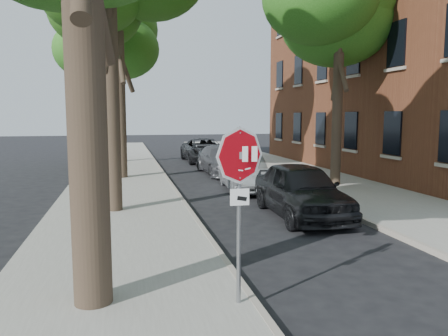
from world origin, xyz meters
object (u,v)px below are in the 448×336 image
object	(u,v)px
apartment_building	(445,22)
car_b	(244,173)
stop_sign	(239,181)
tree_far	(113,41)
car_a	(301,190)
car_c	(222,160)
tree_right	(339,3)
car_d	(205,150)

from	to	relation	value
apartment_building	car_b	world-z (taller)	apartment_building
stop_sign	car_b	size ratio (longest dim) A/B	0.63
tree_far	car_a	distance (m)	17.71
stop_sign	car_c	size ratio (longest dim) A/B	0.55
car_c	apartment_building	bearing A→B (deg)	-6.66
stop_sign	car_b	bearing A→B (deg)	74.01
apartment_building	tree_right	bearing A→B (deg)	-154.13
apartment_building	car_b	distance (m)	14.23
stop_sign	tree_right	distance (m)	13.23
car_b	car_a	bearing A→B (deg)	-81.10
apartment_building	car_c	distance (m)	13.55
tree_right	car_d	distance (m)	12.83
car_a	car_c	size ratio (longest dim) A/B	0.95
tree_far	tree_right	size ratio (longest dim) A/B	1.00
apartment_building	tree_right	distance (m)	8.93
car_b	car_c	xyz separation A→B (m)	(0.20, 4.76, 0.01)
stop_sign	car_a	xyz separation A→B (m)	(3.30, 5.52, -1.18)
apartment_building	tree_far	distance (m)	18.18
car_d	tree_right	bearing A→B (deg)	-72.54
stop_sign	car_a	bearing A→B (deg)	59.15
car_a	car_d	distance (m)	15.16
tree_far	tree_right	xyz separation A→B (m)	(8.70, -11.00, 0.00)
tree_far	car_c	bearing A→B (deg)	-50.45
car_a	car_d	bearing A→B (deg)	92.09
car_d	car_b	bearing A→B (deg)	-92.41
apartment_building	tree_far	xyz separation A→B (m)	(-16.72, 7.11, -0.44)
car_c	car_d	size ratio (longest dim) A/B	0.91
apartment_building	stop_sign	distance (m)	21.10
apartment_building	car_c	world-z (taller)	apartment_building
tree_right	car_c	xyz separation A→B (m)	(-3.57, 4.79, -6.52)
apartment_building	stop_sign	xyz separation A→B (m)	(-14.70, -14.03, -5.71)
car_a	car_c	distance (m)	9.40
stop_sign	car_d	bearing A→B (deg)	80.93
apartment_building	car_c	xyz separation A→B (m)	(-11.59, 0.90, -6.96)
stop_sign	car_a	distance (m)	6.54
stop_sign	car_c	xyz separation A→B (m)	(3.11, 14.92, -1.25)
apartment_building	stop_sign	size ratio (longest dim) A/B	7.74
stop_sign	car_d	xyz separation A→B (m)	(3.30, 20.68, -1.22)
car_c	stop_sign	bearing A→B (deg)	-103.99
car_c	car_a	bearing A→B (deg)	-91.06
stop_sign	tree_far	xyz separation A→B (m)	(-2.02, 21.14, 5.26)
tree_far	car_a	xyz separation A→B (m)	(5.32, -15.61, -6.44)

